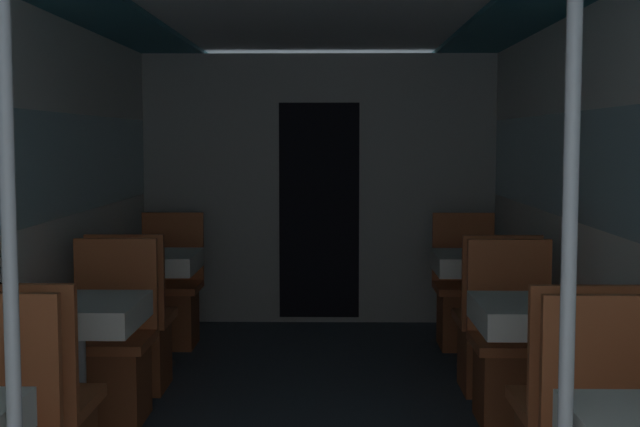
{
  "coord_description": "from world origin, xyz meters",
  "views": [
    {
      "loc": [
        0.12,
        -1.48,
        1.48
      ],
      "look_at": [
        0.06,
        2.4,
        1.15
      ],
      "focal_mm": 50.0,
      "sensor_mm": 36.0,
      "label": 1
    }
  ],
  "objects_px": {
    "chair_right_far_1": "(514,368)",
    "chair_right_near_2": "(495,344)",
    "dining_table_right_1": "(541,323)",
    "chair_right_far_2": "(466,307)",
    "support_pole_left_0": "(11,292)",
    "chair_left_near_2": "(133,342)",
    "chair_left_far_2": "(169,306)",
    "dining_table_left_2": "(152,268)",
    "dining_table_right_2": "(480,269)",
    "dining_table_left_1": "(76,322)",
    "support_pole_right_0": "(568,294)",
    "chair_left_far_1": "(109,366)"
  },
  "relations": [
    {
      "from": "support_pole_left_0",
      "to": "dining_table_left_2",
      "type": "bearing_deg",
      "value": 95.6
    },
    {
      "from": "chair_right_far_2",
      "to": "dining_table_right_1",
      "type": "bearing_deg",
      "value": 90.0
    },
    {
      "from": "dining_table_left_1",
      "to": "chair_right_far_2",
      "type": "relative_size",
      "value": 0.79
    },
    {
      "from": "dining_table_left_2",
      "to": "chair_left_far_2",
      "type": "bearing_deg",
      "value": 90.0
    },
    {
      "from": "support_pole_right_0",
      "to": "dining_table_right_2",
      "type": "xyz_separation_m",
      "value": [
        0.33,
        3.41,
        -0.43
      ]
    },
    {
      "from": "dining_table_right_1",
      "to": "dining_table_right_2",
      "type": "relative_size",
      "value": 1.0
    },
    {
      "from": "chair_left_near_2",
      "to": "chair_left_far_2",
      "type": "distance_m",
      "value": 1.15
    },
    {
      "from": "dining_table_left_1",
      "to": "dining_table_right_1",
      "type": "xyz_separation_m",
      "value": [
        2.12,
        0.0,
        0.0
      ]
    },
    {
      "from": "support_pole_left_0",
      "to": "chair_right_near_2",
      "type": "relative_size",
      "value": 2.29
    },
    {
      "from": "dining_table_left_1",
      "to": "dining_table_left_2",
      "type": "distance_m",
      "value": 1.71
    },
    {
      "from": "chair_right_far_1",
      "to": "chair_right_near_2",
      "type": "height_order",
      "value": "same"
    },
    {
      "from": "dining_table_left_1",
      "to": "chair_left_far_1",
      "type": "height_order",
      "value": "chair_left_far_1"
    },
    {
      "from": "dining_table_right_1",
      "to": "chair_right_far_2",
      "type": "xyz_separation_m",
      "value": [
        0.0,
        2.28,
        -0.36
      ]
    },
    {
      "from": "dining_table_left_2",
      "to": "dining_table_right_2",
      "type": "xyz_separation_m",
      "value": [
        2.12,
        0.0,
        0.0
      ]
    },
    {
      "from": "support_pole_right_0",
      "to": "chair_right_near_2",
      "type": "bearing_deg",
      "value": 83.28
    },
    {
      "from": "dining_table_right_1",
      "to": "chair_right_far_1",
      "type": "distance_m",
      "value": 0.68
    },
    {
      "from": "chair_right_far_2",
      "to": "chair_left_far_2",
      "type": "bearing_deg",
      "value": 0.0
    },
    {
      "from": "chair_left_far_2",
      "to": "support_pole_right_0",
      "type": "relative_size",
      "value": 0.44
    },
    {
      "from": "support_pole_left_0",
      "to": "chair_right_near_2",
      "type": "distance_m",
      "value": 3.45
    },
    {
      "from": "chair_right_near_2",
      "to": "chair_left_far_2",
      "type": "bearing_deg",
      "value": 151.55
    },
    {
      "from": "dining_table_left_2",
      "to": "chair_right_far_2",
      "type": "distance_m",
      "value": 2.23
    },
    {
      "from": "dining_table_left_1",
      "to": "dining_table_right_1",
      "type": "height_order",
      "value": "same"
    },
    {
      "from": "dining_table_left_2",
      "to": "dining_table_right_1",
      "type": "xyz_separation_m",
      "value": [
        2.12,
        -1.71,
        0.0
      ]
    },
    {
      "from": "dining_table_left_1",
      "to": "chair_left_far_1",
      "type": "distance_m",
      "value": 0.68
    },
    {
      "from": "dining_table_left_2",
      "to": "chair_left_far_2",
      "type": "distance_m",
      "value": 0.68
    },
    {
      "from": "chair_left_near_2",
      "to": "chair_left_far_2",
      "type": "bearing_deg",
      "value": 90.0
    },
    {
      "from": "dining_table_right_2",
      "to": "chair_left_far_1",
      "type": "bearing_deg",
      "value": -151.9
    },
    {
      "from": "support_pole_right_0",
      "to": "dining_table_right_2",
      "type": "bearing_deg",
      "value": 84.4
    },
    {
      "from": "dining_table_left_2",
      "to": "chair_right_far_1",
      "type": "distance_m",
      "value": 2.43
    },
    {
      "from": "support_pole_left_0",
      "to": "dining_table_left_1",
      "type": "height_order",
      "value": "support_pole_left_0"
    },
    {
      "from": "support_pole_left_0",
      "to": "chair_left_near_2",
      "type": "relative_size",
      "value": 2.29
    },
    {
      "from": "support_pole_left_0",
      "to": "chair_right_far_1",
      "type": "distance_m",
      "value": 3.0
    },
    {
      "from": "dining_table_left_2",
      "to": "chair_left_near_2",
      "type": "xyz_separation_m",
      "value": [
        0.0,
        -0.57,
        -0.36
      ]
    },
    {
      "from": "dining_table_left_1",
      "to": "dining_table_right_2",
      "type": "relative_size",
      "value": 1.0
    },
    {
      "from": "support_pole_left_0",
      "to": "dining_table_right_1",
      "type": "xyz_separation_m",
      "value": [
        1.79,
        1.71,
        -0.43
      ]
    },
    {
      "from": "chair_left_near_2",
      "to": "chair_right_near_2",
      "type": "distance_m",
      "value": 2.12
    },
    {
      "from": "chair_left_near_2",
      "to": "support_pole_right_0",
      "type": "distance_m",
      "value": 3.45
    },
    {
      "from": "chair_left_far_2",
      "to": "chair_right_far_1",
      "type": "height_order",
      "value": "same"
    },
    {
      "from": "chair_left_far_2",
      "to": "dining_table_left_2",
      "type": "bearing_deg",
      "value": 90.0
    },
    {
      "from": "dining_table_left_1",
      "to": "dining_table_right_2",
      "type": "height_order",
      "value": "same"
    },
    {
      "from": "chair_left_far_1",
      "to": "dining_table_left_2",
      "type": "relative_size",
      "value": 1.27
    },
    {
      "from": "chair_left_far_2",
      "to": "support_pole_right_0",
      "type": "height_order",
      "value": "support_pole_right_0"
    },
    {
      "from": "chair_right_far_1",
      "to": "dining_table_right_2",
      "type": "bearing_deg",
      "value": -90.0
    },
    {
      "from": "chair_left_far_2",
      "to": "dining_table_right_2",
      "type": "distance_m",
      "value": 2.23
    },
    {
      "from": "chair_left_far_1",
      "to": "dining_table_left_2",
      "type": "xyz_separation_m",
      "value": [
        0.0,
        1.13,
        0.36
      ]
    },
    {
      "from": "dining_table_left_2",
      "to": "chair_right_far_2",
      "type": "xyz_separation_m",
      "value": [
        2.12,
        0.57,
        -0.36
      ]
    },
    {
      "from": "chair_left_near_2",
      "to": "chair_right_far_1",
      "type": "xyz_separation_m",
      "value": [
        2.12,
        -0.56,
        0.0
      ]
    },
    {
      "from": "dining_table_left_1",
      "to": "dining_table_right_2",
      "type": "xyz_separation_m",
      "value": [
        2.12,
        1.71,
        0.0
      ]
    },
    {
      "from": "chair_left_far_2",
      "to": "support_pole_right_0",
      "type": "xyz_separation_m",
      "value": [
        1.79,
        -3.99,
        0.79
      ]
    },
    {
      "from": "chair_left_far_2",
      "to": "chair_right_far_2",
      "type": "height_order",
      "value": "same"
    }
  ]
}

